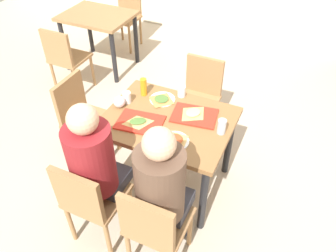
{
  "coord_description": "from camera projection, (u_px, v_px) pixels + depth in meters",
  "views": [
    {
      "loc": [
        0.85,
        -1.86,
        2.44
      ],
      "look_at": [
        0.0,
        0.0,
        0.68
      ],
      "focal_mm": 35.27,
      "sensor_mm": 36.0,
      "label": 1
    }
  ],
  "objects": [
    {
      "name": "ground_plane",
      "position": [
        168.0,
        180.0,
        3.15
      ],
      "size": [
        10.0,
        10.0,
        0.02
      ],
      "primitive_type": "cube",
      "color": "#B7A893"
    },
    {
      "name": "main_table",
      "position": [
        168.0,
        129.0,
        2.72
      ],
      "size": [
        1.03,
        0.8,
        0.75
      ],
      "color": "olive",
      "rests_on": "ground_plane"
    },
    {
      "name": "chair_near_left",
      "position": [
        90.0,
        199.0,
        2.36
      ],
      "size": [
        0.4,
        0.4,
        0.86
      ],
      "color": "#9E7247",
      "rests_on": "ground_plane"
    },
    {
      "name": "chair_near_right",
      "position": [
        154.0,
        226.0,
        2.19
      ],
      "size": [
        0.4,
        0.4,
        0.86
      ],
      "color": "#9E7247",
      "rests_on": "ground_plane"
    },
    {
      "name": "chair_far_side",
      "position": [
        200.0,
        93.0,
        3.35
      ],
      "size": [
        0.4,
        0.4,
        0.86
      ],
      "color": "#9E7247",
      "rests_on": "ground_plane"
    },
    {
      "name": "chair_left_end",
      "position": [
        81.0,
        114.0,
        3.1
      ],
      "size": [
        0.4,
        0.4,
        0.86
      ],
      "color": "#9E7247",
      "rests_on": "ground_plane"
    },
    {
      "name": "person_in_red",
      "position": [
        96.0,
        162.0,
        2.29
      ],
      "size": [
        0.32,
        0.42,
        1.27
      ],
      "color": "#383842",
      "rests_on": "ground_plane"
    },
    {
      "name": "person_in_brown_jacket",
      "position": [
        163.0,
        187.0,
        2.13
      ],
      "size": [
        0.32,
        0.42,
        1.27
      ],
      "color": "#383842",
      "rests_on": "ground_plane"
    },
    {
      "name": "tray_red_near",
      "position": [
        140.0,
        122.0,
        2.61
      ],
      "size": [
        0.39,
        0.31,
        0.02
      ],
      "primitive_type": "cube",
      "rotation": [
        0.0,
        0.0,
        0.14
      ],
      "color": "red",
      "rests_on": "main_table"
    },
    {
      "name": "tray_red_far",
      "position": [
        194.0,
        116.0,
        2.67
      ],
      "size": [
        0.39,
        0.31,
        0.02
      ],
      "primitive_type": "cube",
      "rotation": [
        0.0,
        0.0,
        0.15
      ],
      "color": "red",
      "rests_on": "main_table"
    },
    {
      "name": "paper_plate_center",
      "position": [
        162.0,
        99.0,
        2.85
      ],
      "size": [
        0.22,
        0.22,
        0.01
      ],
      "primitive_type": "cylinder",
      "color": "white",
      "rests_on": "main_table"
    },
    {
      "name": "paper_plate_near_edge",
      "position": [
        175.0,
        141.0,
        2.45
      ],
      "size": [
        0.22,
        0.22,
        0.01
      ],
      "primitive_type": "cylinder",
      "color": "white",
      "rests_on": "main_table"
    },
    {
      "name": "pizza_slice_a",
      "position": [
        138.0,
        122.0,
        2.59
      ],
      "size": [
        0.22,
        0.21,
        0.02
      ],
      "color": "#DBAD60",
      "rests_on": "tray_red_near"
    },
    {
      "name": "pizza_slice_b",
      "position": [
        193.0,
        113.0,
        2.67
      ],
      "size": [
        0.21,
        0.23,
        0.02
      ],
      "color": "#DBAD60",
      "rests_on": "tray_red_far"
    },
    {
      "name": "pizza_slice_c",
      "position": [
        161.0,
        99.0,
        2.83
      ],
      "size": [
        0.18,
        0.17,
        0.02
      ],
      "color": "#C68C47",
      "rests_on": "paper_plate_center"
    },
    {
      "name": "pizza_slice_d",
      "position": [
        175.0,
        140.0,
        2.44
      ],
      "size": [
        0.24,
        0.24,
        0.02
      ],
      "color": "#DBAD60",
      "rests_on": "paper_plate_near_edge"
    },
    {
      "name": "plastic_cup_a",
      "position": [
        182.0,
        91.0,
        2.86
      ],
      "size": [
        0.07,
        0.07,
        0.1
      ],
      "primitive_type": "cylinder",
      "color": "white",
      "rests_on": "main_table"
    },
    {
      "name": "plastic_cup_b",
      "position": [
        152.0,
        142.0,
        2.38
      ],
      "size": [
        0.07,
        0.07,
        0.1
      ],
      "primitive_type": "cylinder",
      "color": "white",
      "rests_on": "main_table"
    },
    {
      "name": "plastic_cup_c",
      "position": [
        127.0,
        97.0,
        2.79
      ],
      "size": [
        0.07,
        0.07,
        0.1
      ],
      "primitive_type": "cylinder",
      "color": "white",
      "rests_on": "main_table"
    },
    {
      "name": "soda_can",
      "position": [
        222.0,
        127.0,
        2.49
      ],
      "size": [
        0.07,
        0.07,
        0.12
      ],
      "primitive_type": "cylinder",
      "color": "#B7BCC6",
      "rests_on": "main_table"
    },
    {
      "name": "condiment_bottle",
      "position": [
        144.0,
        87.0,
        2.86
      ],
      "size": [
        0.06,
        0.06,
        0.16
      ],
      "primitive_type": "cylinder",
      "color": "orange",
      "rests_on": "main_table"
    },
    {
      "name": "foil_bundle",
      "position": [
        119.0,
        102.0,
        2.74
      ],
      "size": [
        0.1,
        0.1,
        0.1
      ],
      "primitive_type": "sphere",
      "color": "silver",
      "rests_on": "main_table"
    },
    {
      "name": "background_table",
      "position": [
        98.0,
        24.0,
        4.35
      ],
      "size": [
        0.9,
        0.7,
        0.75
      ],
      "color": "#9E7247",
      "rests_on": "ground_plane"
    },
    {
      "name": "background_chair_near",
      "position": [
        65.0,
        57.0,
        3.92
      ],
      "size": [
        0.4,
        0.4,
        0.86
      ],
      "color": "#9E7247",
      "rests_on": "ground_plane"
    },
    {
      "name": "background_chair_far",
      "position": [
        127.0,
        13.0,
        4.93
      ],
      "size": [
        0.4,
        0.4,
        0.86
      ],
      "color": "#9E7247",
      "rests_on": "ground_plane"
    }
  ]
}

